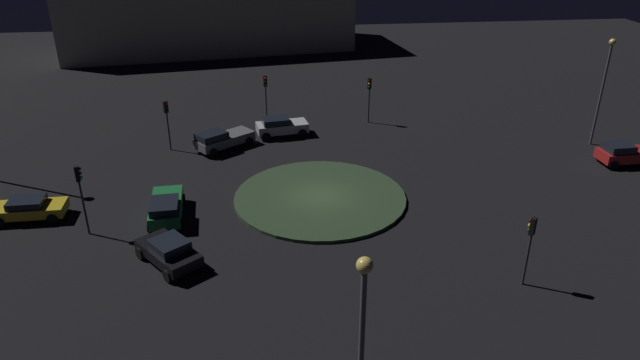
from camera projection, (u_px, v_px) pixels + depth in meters
name	position (u px, v px, depth m)	size (l,w,h in m)	color
ground_plane	(320.00, 199.00, 36.80)	(115.71, 115.71, 0.00)	black
roundabout_island	(320.00, 197.00, 36.75)	(11.02, 11.02, 0.21)	#2D4228
car_grey	(222.00, 139.00, 43.98)	(4.15, 4.77, 1.55)	slate
car_silver	(281.00, 126.00, 46.47)	(2.54, 4.31, 1.56)	silver
car_yellow	(29.00, 208.00, 34.16)	(2.04, 4.18, 1.34)	gold
car_black	(169.00, 251.00, 29.84)	(4.25, 3.82, 1.48)	black
car_green	(166.00, 207.00, 34.13)	(4.47, 2.23, 1.50)	#1E7238
car_red	(624.00, 153.00, 41.39)	(2.13, 3.85, 1.59)	red
traffic_light_northeast	(530.00, 237.00, 27.37)	(0.39, 0.38, 3.78)	#2D2D2D
traffic_light_northwest	(369.00, 91.00, 48.42)	(0.39, 0.36, 3.93)	#2D2D2D
traffic_light_west	(266.00, 91.00, 47.60)	(0.38, 0.34, 4.35)	#2D2D2D
traffic_light_southwest	(167.00, 116.00, 42.90)	(0.38, 0.39, 3.90)	#2D2D2D
traffic_light_south	(80.00, 186.00, 31.58)	(0.34, 0.38, 4.27)	#2D2D2D
streetlamp_north	(604.00, 79.00, 42.91)	(0.49, 0.49, 8.27)	#4C4C51
streetlamp_east	(362.00, 344.00, 17.03)	(0.49, 0.49, 8.33)	#4C4C51
store_building	(208.00, 10.00, 73.45)	(17.99, 36.99, 9.70)	#B7B299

